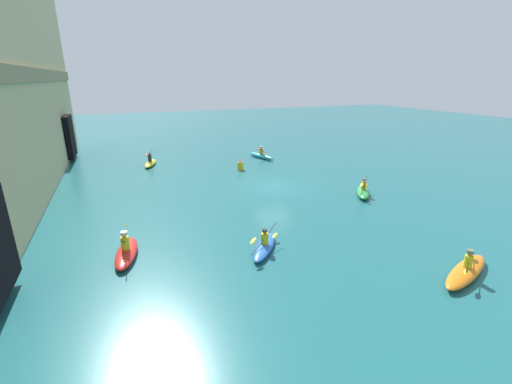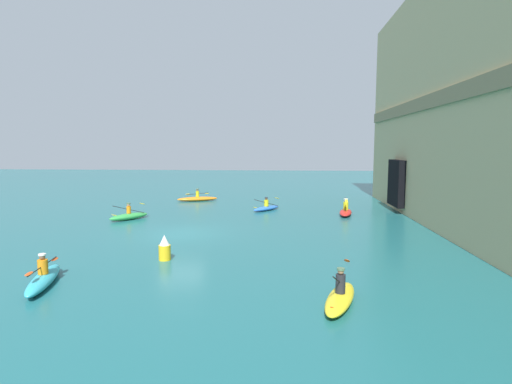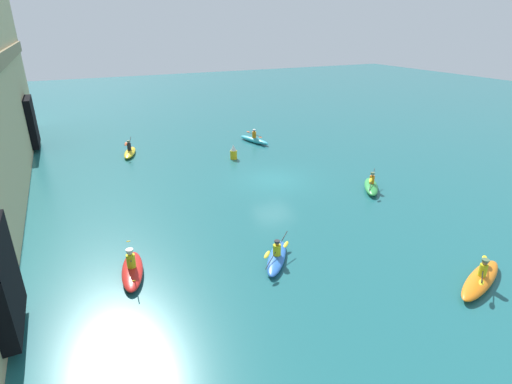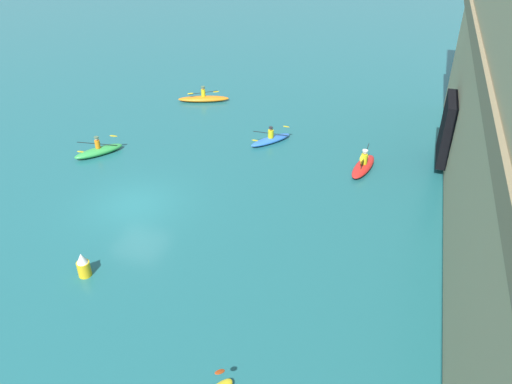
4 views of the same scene
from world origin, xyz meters
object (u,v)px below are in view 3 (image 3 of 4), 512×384
object	(u,v)px
kayak_red	(132,270)
kayak_orange	(481,279)
kayak_cyan	(254,140)
kayak_green	(371,186)
marker_buoy	(234,152)
kayak_blue	(277,257)
kayak_yellow	(130,152)

from	to	relation	value
kayak_red	kayak_orange	bearing A→B (deg)	72.65
kayak_cyan	kayak_green	bearing A→B (deg)	171.92
kayak_green	kayak_orange	bearing A→B (deg)	20.75
kayak_cyan	marker_buoy	xyz separation A→B (m)	(-3.38, 3.28, 0.25)
kayak_cyan	kayak_red	distance (m)	19.90
kayak_orange	kayak_blue	size ratio (longest dim) A/B	1.36
kayak_yellow	kayak_green	bearing A→B (deg)	-120.67
kayak_yellow	kayak_green	size ratio (longest dim) A/B	1.10
kayak_cyan	kayak_green	distance (m)	12.65
marker_buoy	kayak_yellow	bearing A→B (deg)	57.61
kayak_orange	kayak_red	bearing A→B (deg)	-48.89
kayak_cyan	kayak_green	world-z (taller)	kayak_cyan
kayak_red	kayak_green	xyz separation A→B (m)	(2.87, -14.60, 0.01)
kayak_cyan	kayak_green	size ratio (longest dim) A/B	1.26
kayak_orange	kayak_green	world-z (taller)	kayak_green
kayak_orange	marker_buoy	distance (m)	18.62
kayak_cyan	kayak_red	world-z (taller)	kayak_red
kayak_cyan	kayak_green	xyz separation A→B (m)	(-12.49, -1.96, -0.00)
kayak_orange	kayak_blue	distance (m)	7.98
kayak_cyan	marker_buoy	size ratio (longest dim) A/B	3.18
kayak_red	kayak_blue	bearing A→B (deg)	84.74
kayak_cyan	kayak_red	bearing A→B (deg)	123.57
kayak_cyan	kayak_orange	bearing A→B (deg)	161.50
kayak_blue	marker_buoy	bearing A→B (deg)	-158.18
kayak_blue	kayak_red	bearing A→B (deg)	-69.09
kayak_yellow	kayak_cyan	xyz separation A→B (m)	(-0.95, -10.09, 0.02)
kayak_green	marker_buoy	size ratio (longest dim) A/B	2.52
marker_buoy	kayak_orange	bearing A→B (deg)	-171.66
kayak_green	kayak_cyan	bearing A→B (deg)	-135.11
kayak_orange	kayak_green	bearing A→B (deg)	-126.06
kayak_yellow	kayak_red	world-z (taller)	kayak_yellow
kayak_green	marker_buoy	xyz separation A→B (m)	(9.12, 5.23, 0.26)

